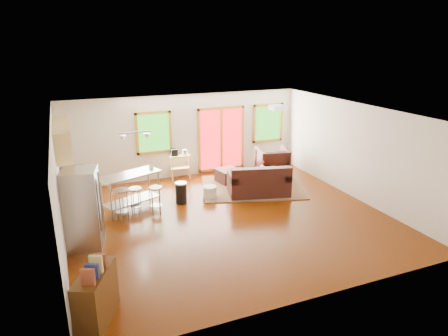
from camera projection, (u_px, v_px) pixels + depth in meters
name	position (u px, v px, depth m)	size (l,w,h in m)	color
floor	(229.00, 218.00, 9.83)	(7.50, 7.00, 0.02)	#3B1501
ceiling	(229.00, 113.00, 9.02)	(7.50, 7.00, 0.02)	silver
back_wall	(185.00, 136.00, 12.52)	(7.50, 0.02, 2.60)	beige
left_wall	(58.00, 189.00, 8.07)	(0.02, 7.00, 2.60)	beige
right_wall	(357.00, 151.00, 10.79)	(0.02, 7.00, 2.60)	beige
front_wall	(315.00, 230.00, 6.34)	(7.50, 0.02, 2.60)	beige
window_left	(154.00, 133.00, 12.05)	(1.10, 0.05, 1.30)	#1F6016
french_doors	(221.00, 139.00, 12.97)	(1.60, 0.05, 2.10)	red
window_right	(268.00, 123.00, 13.46)	(1.10, 0.05, 1.30)	#1F6016
rug	(252.00, 187.00, 11.84)	(2.89, 2.22, 0.03)	#4E653D
loveseat	(259.00, 183.00, 11.19)	(1.85, 1.33, 0.89)	black
coffee_table	(268.00, 173.00, 12.02)	(1.17, 0.88, 0.42)	#3B210A
armchair	(272.00, 160.00, 12.86)	(0.94, 0.88, 0.97)	black
ottoman	(228.00, 176.00, 12.21)	(0.62, 0.62, 0.42)	black
pouf	(210.00, 192.00, 11.02)	(0.39, 0.39, 0.34)	silver
vase	(262.00, 166.00, 12.16)	(0.19, 0.20, 0.29)	silver
book	(263.00, 166.00, 12.09)	(0.21, 0.03, 0.28)	brown
cabinets	(71.00, 179.00, 9.78)	(0.64, 2.24, 2.30)	tan
refrigerator	(83.00, 209.00, 8.22)	(0.80, 0.79, 1.71)	#B7BABC
island	(131.00, 185.00, 10.10)	(1.65, 1.13, 0.97)	#B7BABC
cup	(151.00, 167.00, 10.43)	(0.13, 0.10, 0.13)	silver
bar_stool_a	(121.00, 197.00, 9.53)	(0.50, 0.50, 0.79)	#B7BABC
bar_stool_b	(136.00, 195.00, 9.91)	(0.43, 0.43, 0.69)	#B7BABC
bar_stool_c	(156.00, 194.00, 9.92)	(0.39, 0.39, 0.71)	#B7BABC
trash_can	(181.00, 193.00, 10.64)	(0.33, 0.33, 0.58)	black
kitchen_cart	(179.00, 158.00, 12.41)	(0.68, 0.48, 0.97)	tan
bookshelf	(96.00, 296.00, 6.09)	(0.76, 1.05, 1.15)	#3B210A
ceiling_flush	(278.00, 108.00, 10.15)	(0.35, 0.35, 0.12)	white
pendant_light	(135.00, 136.00, 9.88)	(0.80, 0.18, 0.79)	gray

